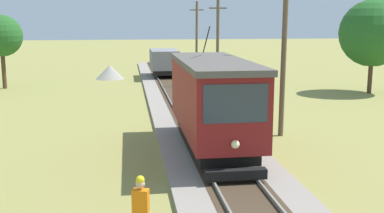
{
  "coord_description": "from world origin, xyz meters",
  "views": [
    {
      "loc": [
        -3.36,
        2.51,
        5.39
      ],
      "look_at": [
        -0.29,
        24.69,
        1.21
      ],
      "focal_mm": 43.78,
      "sensor_mm": 36.0,
      "label": 1
    }
  ],
  "objects_px": {
    "utility_pole_mid": "(284,45)",
    "track_worker": "(141,208)",
    "tree_left_near": "(1,36)",
    "utility_pole_distant": "(197,36)",
    "freight_car": "(164,61)",
    "gravel_pile": "(110,72)",
    "red_tram": "(213,100)",
    "tree_left_far": "(373,33)",
    "utility_pole_far": "(218,42)"
  },
  "relations": [
    {
      "from": "utility_pole_mid",
      "to": "track_worker",
      "type": "height_order",
      "value": "utility_pole_mid"
    },
    {
      "from": "tree_left_near",
      "to": "utility_pole_distant",
      "type": "bearing_deg",
      "value": 28.95
    },
    {
      "from": "freight_car",
      "to": "tree_left_near",
      "type": "distance_m",
      "value": 14.14
    },
    {
      "from": "freight_car",
      "to": "utility_pole_distant",
      "type": "distance_m",
      "value": 6.07
    },
    {
      "from": "freight_car",
      "to": "gravel_pile",
      "type": "xyz_separation_m",
      "value": [
        -4.97,
        0.05,
        -0.92
      ]
    },
    {
      "from": "red_tram",
      "to": "utility_pole_distant",
      "type": "bearing_deg",
      "value": 82.82
    },
    {
      "from": "utility_pole_distant",
      "to": "track_worker",
      "type": "xyz_separation_m",
      "value": [
        -6.83,
        -37.01,
        -2.7
      ]
    },
    {
      "from": "utility_pole_distant",
      "to": "tree_left_far",
      "type": "relative_size",
      "value": 1.05
    },
    {
      "from": "utility_pole_mid",
      "to": "utility_pole_far",
      "type": "relative_size",
      "value": 1.17
    },
    {
      "from": "freight_car",
      "to": "utility_pole_distant",
      "type": "bearing_deg",
      "value": 49.37
    },
    {
      "from": "utility_pole_distant",
      "to": "tree_left_near",
      "type": "relative_size",
      "value": 1.25
    },
    {
      "from": "freight_car",
      "to": "utility_pole_distant",
      "type": "xyz_separation_m",
      "value": [
        3.7,
        4.32,
        2.13
      ]
    },
    {
      "from": "red_tram",
      "to": "tree_left_near",
      "type": "distance_m",
      "value": 24.04
    },
    {
      "from": "utility_pole_mid",
      "to": "gravel_pile",
      "type": "xyz_separation_m",
      "value": [
        -8.67,
        22.72,
        -3.59
      ]
    },
    {
      "from": "tree_left_near",
      "to": "freight_car",
      "type": "bearing_deg",
      "value": 20.74
    },
    {
      "from": "freight_car",
      "to": "tree_left_far",
      "type": "xyz_separation_m",
      "value": [
        14.35,
        -11.09,
        2.84
      ]
    },
    {
      "from": "freight_car",
      "to": "tree_left_far",
      "type": "height_order",
      "value": "tree_left_far"
    },
    {
      "from": "gravel_pile",
      "to": "track_worker",
      "type": "relative_size",
      "value": 1.44
    },
    {
      "from": "utility_pole_distant",
      "to": "track_worker",
      "type": "bearing_deg",
      "value": -100.46
    },
    {
      "from": "red_tram",
      "to": "utility_pole_distant",
      "type": "xyz_separation_m",
      "value": [
        3.7,
        29.36,
        1.49
      ]
    },
    {
      "from": "track_worker",
      "to": "tree_left_near",
      "type": "bearing_deg",
      "value": -144.03
    },
    {
      "from": "utility_pole_far",
      "to": "tree_left_far",
      "type": "height_order",
      "value": "utility_pole_far"
    },
    {
      "from": "red_tram",
      "to": "utility_pole_distant",
      "type": "relative_size",
      "value": 1.19
    },
    {
      "from": "utility_pole_distant",
      "to": "tree_left_far",
      "type": "xyz_separation_m",
      "value": [
        10.65,
        -15.41,
        0.72
      ]
    },
    {
      "from": "utility_pole_far",
      "to": "track_worker",
      "type": "xyz_separation_m",
      "value": [
        -6.83,
        -25.79,
        -2.66
      ]
    },
    {
      "from": "red_tram",
      "to": "tree_left_far",
      "type": "height_order",
      "value": "tree_left_far"
    },
    {
      "from": "track_worker",
      "to": "utility_pole_mid",
      "type": "bearing_deg",
      "value": 162.1
    },
    {
      "from": "gravel_pile",
      "to": "tree_left_far",
      "type": "xyz_separation_m",
      "value": [
        19.32,
        -11.14,
        3.76
      ]
    },
    {
      "from": "utility_pole_mid",
      "to": "gravel_pile",
      "type": "bearing_deg",
      "value": 110.89
    },
    {
      "from": "gravel_pile",
      "to": "tree_left_far",
      "type": "bearing_deg",
      "value": -29.97
    },
    {
      "from": "utility_pole_mid",
      "to": "freight_car",
      "type": "bearing_deg",
      "value": 99.28
    },
    {
      "from": "red_tram",
      "to": "tree_left_far",
      "type": "xyz_separation_m",
      "value": [
        14.35,
        13.95,
        2.21
      ]
    },
    {
      "from": "track_worker",
      "to": "freight_car",
      "type": "bearing_deg",
      "value": -169.07
    },
    {
      "from": "utility_pole_distant",
      "to": "gravel_pile",
      "type": "distance_m",
      "value": 10.13
    },
    {
      "from": "utility_pole_mid",
      "to": "tree_left_near",
      "type": "height_order",
      "value": "utility_pole_mid"
    },
    {
      "from": "freight_car",
      "to": "utility_pole_far",
      "type": "relative_size",
      "value": 0.73
    },
    {
      "from": "utility_pole_distant",
      "to": "track_worker",
      "type": "distance_m",
      "value": 37.73
    },
    {
      "from": "red_tram",
      "to": "freight_car",
      "type": "bearing_deg",
      "value": 90.01
    },
    {
      "from": "freight_car",
      "to": "gravel_pile",
      "type": "height_order",
      "value": "freight_car"
    },
    {
      "from": "track_worker",
      "to": "tree_left_far",
      "type": "bearing_deg",
      "value": 157.41
    },
    {
      "from": "red_tram",
      "to": "track_worker",
      "type": "relative_size",
      "value": 4.79
    },
    {
      "from": "tree_left_far",
      "to": "utility_pole_far",
      "type": "bearing_deg",
      "value": 158.54
    },
    {
      "from": "tree_left_far",
      "to": "utility_pole_distant",
      "type": "bearing_deg",
      "value": 124.65
    },
    {
      "from": "red_tram",
      "to": "gravel_pile",
      "type": "height_order",
      "value": "red_tram"
    },
    {
      "from": "red_tram",
      "to": "utility_pole_far",
      "type": "height_order",
      "value": "utility_pole_far"
    },
    {
      "from": "freight_car",
      "to": "tree_left_near",
      "type": "relative_size",
      "value": 0.9
    },
    {
      "from": "utility_pole_distant",
      "to": "tree_left_far",
      "type": "bearing_deg",
      "value": -55.35
    },
    {
      "from": "red_tram",
      "to": "tree_left_far",
      "type": "bearing_deg",
      "value": 44.2
    },
    {
      "from": "tree_left_near",
      "to": "tree_left_far",
      "type": "bearing_deg",
      "value": -12.71
    },
    {
      "from": "freight_car",
      "to": "tree_left_near",
      "type": "bearing_deg",
      "value": -159.26
    }
  ]
}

